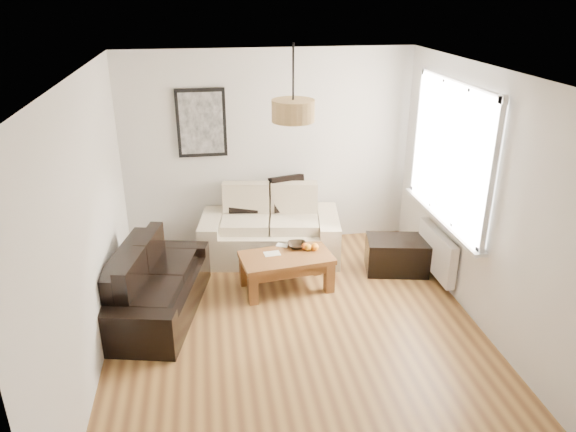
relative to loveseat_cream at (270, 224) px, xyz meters
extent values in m
plane|color=brown|center=(0.05, -1.78, -0.44)|extent=(4.50, 4.50, 0.00)
cube|color=white|center=(1.87, -0.98, -0.06)|extent=(0.10, 0.90, 0.52)
cylinder|color=tan|center=(0.05, -1.48, 1.79)|extent=(0.40, 0.40, 0.20)
cube|color=black|center=(1.50, -0.67, -0.23)|extent=(0.83, 0.62, 0.43)
cube|color=black|center=(-0.32, 0.21, 0.30)|extent=(0.39, 0.16, 0.38)
cube|color=black|center=(0.26, 0.21, 0.34)|extent=(0.48, 0.25, 0.46)
imported|color=black|center=(0.24, -0.69, 0.01)|extent=(0.24, 0.24, 0.06)
sphere|color=orange|center=(0.35, -0.79, 0.03)|extent=(0.09, 0.09, 0.09)
sphere|color=orange|center=(0.43, -0.79, 0.03)|extent=(0.11, 0.11, 0.09)
sphere|color=orange|center=(0.32, -0.76, 0.03)|extent=(0.09, 0.09, 0.09)
cube|color=white|center=(-0.08, -0.81, -0.01)|extent=(0.20, 0.15, 0.01)
camera|label=1|loc=(-0.77, -6.36, 2.84)|focal=33.67mm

